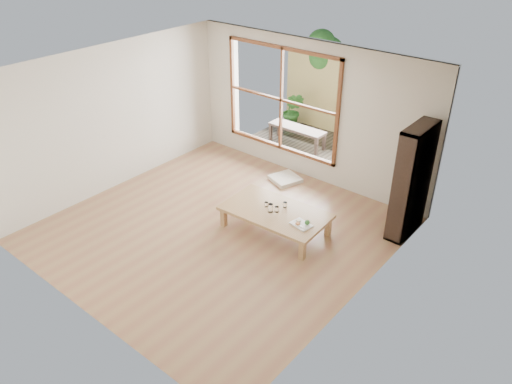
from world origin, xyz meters
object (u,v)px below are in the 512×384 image
(low_table, at_px, (275,213))
(food_tray, at_px, (302,224))
(garden_bench, at_px, (297,130))
(bookshelf, at_px, (412,182))

(low_table, distance_m, food_tray, 0.57)
(garden_bench, bearing_deg, food_tray, -53.11)
(low_table, distance_m, bookshelf, 2.16)
(bookshelf, relative_size, food_tray, 5.27)
(low_table, distance_m, garden_bench, 3.30)
(bookshelf, height_order, food_tray, bookshelf)
(garden_bench, bearing_deg, bookshelf, -25.66)
(bookshelf, distance_m, garden_bench, 3.64)
(garden_bench, bearing_deg, low_table, -60.35)
(low_table, bearing_deg, bookshelf, 35.58)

